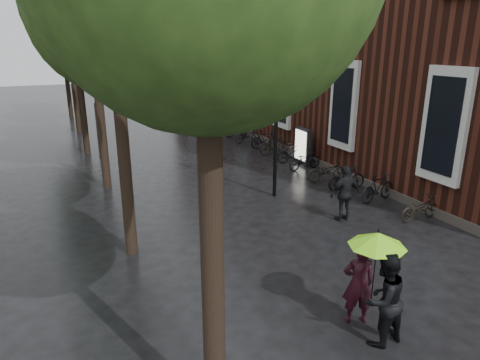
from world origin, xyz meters
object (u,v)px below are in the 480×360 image
person_burgundy (358,283)px  ad_lightbox (303,146)px  lamp_post (276,120)px  parked_bicycles (298,156)px  person_black (383,299)px  pedestrian_walking (345,193)px

person_burgundy → ad_lightbox: 12.01m
ad_lightbox → lamp_post: (-3.36, -3.39, 1.99)m
person_burgundy → lamp_post: (2.13, 7.29, 1.95)m
person_burgundy → ad_lightbox: (5.49, 10.68, -0.03)m
parked_bicycles → person_burgundy: bearing=-116.1°
person_black → lamp_post: (2.13, 7.99, 1.90)m
person_black → lamp_post: 8.49m
pedestrian_walking → parked_bicycles: (2.07, 6.08, -0.44)m
person_burgundy → person_black: person_black is taller
pedestrian_walking → ad_lightbox: (2.44, 6.31, -0.07)m
parked_bicycles → ad_lightbox: size_ratio=8.74×
parked_bicycles → ad_lightbox: (0.37, 0.23, 0.37)m
person_burgundy → lamp_post: lamp_post is taller
parked_bicycles → lamp_post: lamp_post is taller
ad_lightbox → lamp_post: lamp_post is taller
parked_bicycles → lamp_post: (-2.99, -3.16, 2.36)m
parked_bicycles → lamp_post: bearing=-133.4°
person_burgundy → parked_bicycles: bearing=-94.9°
lamp_post → parked_bicycles: bearing=46.6°
lamp_post → pedestrian_walking: bearing=-72.6°
pedestrian_walking → parked_bicycles: size_ratio=0.12×
ad_lightbox → lamp_post: bearing=-132.7°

